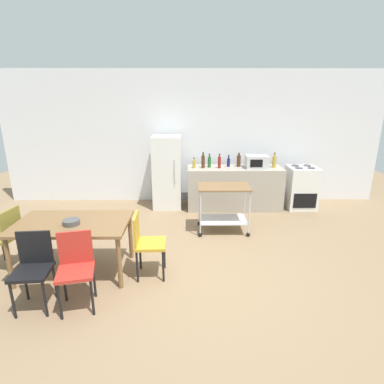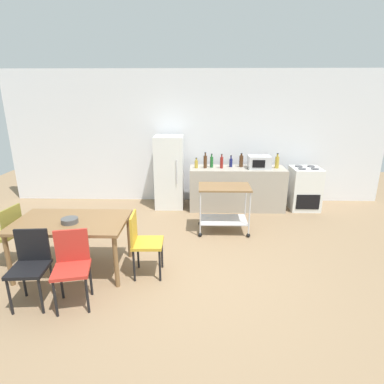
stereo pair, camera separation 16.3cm
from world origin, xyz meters
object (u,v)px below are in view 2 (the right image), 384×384
object	(u,v)px
refrigerator	(169,172)
bottle_soda	(222,162)
bottle_soy_sauce	(231,162)
chair_red	(72,263)
bottle_wine	(212,162)
chair_mustard	(143,240)
chair_black	(31,263)
bottle_sparkling_water	(196,164)
dining_table	(71,226)
bottle_olive_oil	(241,161)
microwave	(259,162)
kitchen_cart	(224,201)
bottle_hot_sauce	(277,162)
chair_olive	(7,232)
stove_oven	(304,188)
fruit_bowl	(70,221)
bottle_vinegar	(205,162)

from	to	relation	value
refrigerator	bottle_soda	world-z (taller)	refrigerator
bottle_soda	bottle_soy_sauce	bearing A→B (deg)	33.13
chair_red	bottle_wine	bearing A→B (deg)	49.99
bottle_soy_sauce	chair_mustard	bearing A→B (deg)	-117.31
chair_black	bottle_sparkling_water	distance (m)	3.78
dining_table	bottle_olive_oil	size ratio (longest dim) A/B	5.13
refrigerator	microwave	bearing A→B (deg)	-3.70
kitchen_cart	chair_black	bearing A→B (deg)	-139.15
bottle_sparkling_water	bottle_hot_sauce	size ratio (longest dim) A/B	0.69
dining_table	chair_olive	size ratio (longest dim) A/B	1.69
chair_black	stove_oven	size ratio (longest dim) A/B	0.97
stove_oven	microwave	bearing A→B (deg)	-177.67
fruit_bowl	bottle_vinegar	bearing A→B (deg)	55.00
dining_table	bottle_soy_sauce	world-z (taller)	bottle_soy_sauce
chair_black	microwave	distance (m)	4.59
stove_oven	microwave	size ratio (longest dim) A/B	2.00
chair_black	microwave	world-z (taller)	microwave
stove_oven	bottle_sparkling_water	bearing A→B (deg)	-178.68
chair_red	refrigerator	bearing A→B (deg)	63.82
chair_black	bottle_soy_sauce	world-z (taller)	bottle_soy_sauce
bottle_soda	chair_red	bearing A→B (deg)	-120.77
dining_table	chair_red	distance (m)	0.78
stove_oven	bottle_wine	distance (m)	2.08
chair_olive	fruit_bowl	bearing A→B (deg)	87.58
bottle_wine	bottle_soda	world-z (taller)	bottle_soda
bottle_wine	bottle_olive_oil	bearing A→B (deg)	5.68
bottle_olive_oil	bottle_soda	bearing A→B (deg)	-162.21
bottle_sparkling_water	bottle_vinegar	size ratio (longest dim) A/B	0.66
chair_black	microwave	bearing A→B (deg)	41.01
refrigerator	bottle_olive_oil	distance (m)	1.55
chair_red	bottle_vinegar	distance (m)	3.66
microwave	chair_red	bearing A→B (deg)	-129.78
dining_table	bottle_soda	world-z (taller)	bottle_soda
bottle_wine	dining_table	bearing A→B (deg)	-127.52
chair_red	fruit_bowl	xyz separation A→B (m)	(-0.25, 0.63, 0.26)
kitchen_cart	bottle_vinegar	xyz separation A→B (m)	(-0.32, 1.18, 0.46)
chair_black	bottle_wine	xyz separation A→B (m)	(2.21, 3.31, 0.50)
kitchen_cart	bottle_wine	size ratio (longest dim) A/B	3.14
microwave	fruit_bowl	size ratio (longest dim) A/B	2.11
refrigerator	fruit_bowl	distance (m)	2.95
bottle_vinegar	microwave	xyz separation A→B (m)	(1.12, 0.00, -0.01)
refrigerator	bottle_hot_sauce	xyz separation A→B (m)	(2.26, -0.10, 0.25)
kitchen_cart	bottle_hot_sauce	xyz separation A→B (m)	(1.18, 1.21, 0.46)
chair_black	refrigerator	size ratio (longest dim) A/B	0.57
dining_table	kitchen_cart	bearing A→B (deg)	31.97
bottle_soda	fruit_bowl	distance (m)	3.41
dining_table	fruit_bowl	size ratio (longest dim) A/B	6.88
chair_olive	bottle_soda	world-z (taller)	bottle_soda
bottle_soy_sauce	microwave	xyz separation A→B (m)	(0.58, -0.12, 0.03)
bottle_sparkling_water	bottle_soy_sauce	xyz separation A→B (m)	(0.73, 0.13, 0.01)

